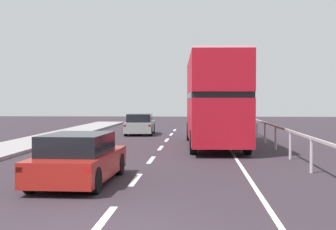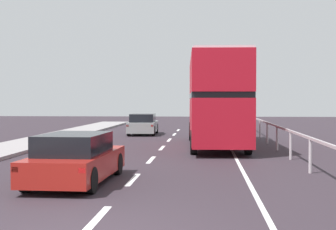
# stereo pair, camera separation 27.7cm
# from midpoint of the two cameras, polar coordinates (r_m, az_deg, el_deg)

# --- Properties ---
(lane_paint_markings) EXTENTS (3.33, 46.00, 0.01)m
(lane_paint_markings) POSITION_cam_midpoint_polar(r_m,az_deg,el_deg) (16.85, 3.70, -5.87)
(lane_paint_markings) COLOR silver
(lane_paint_markings) RESTS_ON ground
(bridge_side_railing) EXTENTS (0.10, 42.00, 1.11)m
(bridge_side_railing) POSITION_cam_midpoint_polar(r_m,az_deg,el_deg) (17.47, 14.43, -2.71)
(bridge_side_railing) COLOR #B7A9AE
(bridge_side_railing) RESTS_ON ground
(double_decker_bus_red) EXTENTS (2.82, 10.14, 4.31)m
(double_decker_bus_red) POSITION_cam_midpoint_polar(r_m,az_deg,el_deg) (23.88, 4.98, 1.89)
(double_decker_bus_red) COLOR #AF1220
(double_decker_bus_red) RESTS_ON ground
(hatchback_car_near) EXTENTS (1.91, 4.54, 1.34)m
(hatchback_car_near) POSITION_cam_midpoint_polar(r_m,az_deg,el_deg) (13.60, -10.76, -4.98)
(hatchback_car_near) COLOR maroon
(hatchback_car_near) RESTS_ON ground
(sedan_car_ahead) EXTENTS (1.86, 4.25, 1.35)m
(sedan_car_ahead) POSITION_cam_midpoint_polar(r_m,az_deg,el_deg) (32.32, -3.47, -1.09)
(sedan_car_ahead) COLOR gray
(sedan_car_ahead) RESTS_ON ground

